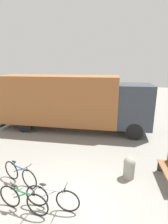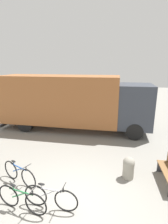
{
  "view_description": "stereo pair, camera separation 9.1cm",
  "coord_description": "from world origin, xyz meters",
  "px_view_note": "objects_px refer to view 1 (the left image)",
  "views": [
    {
      "loc": [
        1.38,
        -4.16,
        4.14
      ],
      "look_at": [
        -0.48,
        4.05,
        1.81
      ],
      "focal_mm": 28.0,
      "sensor_mm": 36.0,
      "label": 1
    },
    {
      "loc": [
        1.47,
        -4.14,
        4.14
      ],
      "look_at": [
        -0.48,
        4.05,
        1.81
      ],
      "focal_mm": 28.0,
      "sensor_mm": 36.0,
      "label": 2
    }
  ],
  "objects_px": {
    "bicycle_far": "(52,198)",
    "delivery_truck": "(72,101)",
    "bicycle_near": "(20,174)",
    "bicycle_middle": "(23,200)",
    "bollard_near_bench": "(129,167)"
  },
  "relations": [
    {
      "from": "bicycle_far",
      "to": "delivery_truck",
      "type": "bearing_deg",
      "value": 101.21
    },
    {
      "from": "delivery_truck",
      "to": "bicycle_near",
      "type": "distance_m",
      "value": 5.84
    },
    {
      "from": "bicycle_middle",
      "to": "bicycle_far",
      "type": "distance_m",
      "value": 0.82
    },
    {
      "from": "delivery_truck",
      "to": "bicycle_far",
      "type": "distance_m",
      "value": 6.74
    },
    {
      "from": "bicycle_near",
      "to": "bicycle_middle",
      "type": "height_order",
      "value": "same"
    },
    {
      "from": "bicycle_near",
      "to": "bicycle_middle",
      "type": "relative_size",
      "value": 0.96
    },
    {
      "from": "delivery_truck",
      "to": "bicycle_far",
      "type": "height_order",
      "value": "delivery_truck"
    },
    {
      "from": "bicycle_near",
      "to": "bicycle_middle",
      "type": "xyz_separation_m",
      "value": [
        0.78,
        -1.07,
        0.0
      ]
    },
    {
      "from": "delivery_truck",
      "to": "bicycle_middle",
      "type": "distance_m",
      "value": 6.89
    },
    {
      "from": "bicycle_middle",
      "to": "bicycle_far",
      "type": "xyz_separation_m",
      "value": [
        0.78,
        0.26,
        0.0
      ]
    },
    {
      "from": "bicycle_middle",
      "to": "delivery_truck",
      "type": "bearing_deg",
      "value": 101.38
    },
    {
      "from": "bicycle_middle",
      "to": "bollard_near_bench",
      "type": "xyz_separation_m",
      "value": [
        3.0,
        2.28,
        0.07
      ]
    },
    {
      "from": "delivery_truck",
      "to": "bollard_near_bench",
      "type": "bearing_deg",
      "value": -54.45
    },
    {
      "from": "bicycle_middle",
      "to": "bicycle_far",
      "type": "relative_size",
      "value": 1.0
    },
    {
      "from": "bicycle_far",
      "to": "bicycle_middle",
      "type": "bearing_deg",
      "value": -161.34
    }
  ]
}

